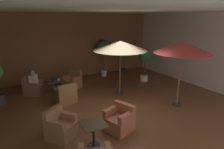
{
  "coord_description": "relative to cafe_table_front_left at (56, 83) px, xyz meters",
  "views": [
    {
      "loc": [
        -3.72,
        -6.01,
        3.44
      ],
      "look_at": [
        0.0,
        0.5,
        1.26
      ],
      "focal_mm": 31.54,
      "sensor_mm": 36.0,
      "label": 1
    }
  ],
  "objects": [
    {
      "name": "open_laptop",
      "position": [
        0.01,
        -0.03,
        0.2
      ],
      "size": [
        0.32,
        0.23,
        0.2
      ],
      "color": "#9EA0A5",
      "rests_on": "cafe_table_front_left"
    },
    {
      "name": "iced_drink_cup",
      "position": [
        0.12,
        -0.07,
        0.2
      ],
      "size": [
        0.08,
        0.08,
        0.11
      ],
      "primitive_type": "cylinder",
      "color": "white",
      "rests_on": "cafe_table_front_left"
    },
    {
      "name": "patron_blue_shirt",
      "position": [
        -0.87,
        0.57,
        0.17
      ],
      "size": [
        0.43,
        0.47,
        0.7
      ],
      "color": "silver",
      "rests_on": "ground_plane"
    },
    {
      "name": "wall_back_brick",
      "position": [
        1.73,
        2.26,
        1.29
      ],
      "size": [
        10.12,
        0.08,
        3.68
      ],
      "primitive_type": "cube",
      "color": "brown",
      "rests_on": "ground_plane"
    },
    {
      "name": "armchair_front_left_east",
      "position": [
        0.11,
        -1.08,
        -0.24
      ],
      "size": [
        0.86,
        0.86,
        0.85
      ],
      "color": "#976840",
      "rests_on": "ground_plane"
    },
    {
      "name": "ground_plane",
      "position": [
        1.73,
        -2.67,
        -0.56
      ],
      "size": [
        10.12,
        9.96,
        0.02
      ],
      "primitive_type": "cube",
      "color": "brown"
    },
    {
      "name": "patio_umbrella_center_beige",
      "position": [
        2.54,
        -1.46,
        1.7
      ],
      "size": [
        2.38,
        2.38,
        2.47
      ],
      "color": "#2D2D2D",
      "rests_on": "ground_plane"
    },
    {
      "name": "armchair_front_left_north",
      "position": [
        -0.91,
        0.6,
        -0.23
      ],
      "size": [
        1.03,
        1.01,
        0.89
      ],
      "color": "#935D48",
      "rests_on": "ground_plane"
    },
    {
      "name": "wall_right_plain",
      "position": [
        6.74,
        -2.67,
        1.29
      ],
      "size": [
        0.08,
        9.96,
        3.68
      ],
      "primitive_type": "cube",
      "color": "silver",
      "rests_on": "ground_plane"
    },
    {
      "name": "cafe_table_front_right",
      "position": [
        -0.1,
        -4.35,
        -0.02
      ],
      "size": [
        0.71,
        0.71,
        0.69
      ],
      "color": "black",
      "rests_on": "ground_plane"
    },
    {
      "name": "armchair_front_right_east",
      "position": [
        0.95,
        -4.0,
        -0.23
      ],
      "size": [
        0.96,
        0.97,
        0.82
      ],
      "color": "#A2573F",
      "rests_on": "ground_plane"
    },
    {
      "name": "potted_tree_left_corner",
      "position": [
        3.33,
        1.62,
        1.08
      ],
      "size": [
        0.87,
        0.87,
        2.17
      ],
      "color": "silver",
      "rests_on": "ground_plane"
    },
    {
      "name": "armchair_front_right_south",
      "position": [
        -0.76,
        -3.46,
        -0.22
      ],
      "size": [
        1.02,
        1.02,
        0.87
      ],
      "color": "#946342",
      "rests_on": "ground_plane"
    },
    {
      "name": "potted_tree_mid_right",
      "position": [
        4.81,
        -0.4,
        0.65
      ],
      "size": [
        0.7,
        0.7,
        1.75
      ],
      "color": "silver",
      "rests_on": "ground_plane"
    },
    {
      "name": "cafe_table_front_left",
      "position": [
        0.0,
        0.0,
        0.0
      ],
      "size": [
        0.8,
        0.8,
        0.69
      ],
      "color": "black",
      "rests_on": "ground_plane"
    },
    {
      "name": "potted_tree_right_corner",
      "position": [
        4.56,
        1.34,
        0.55
      ],
      "size": [
        0.61,
        0.61,
        1.57
      ],
      "color": "#32302F",
      "rests_on": "ground_plane"
    },
    {
      "name": "patio_umbrella_tall_red",
      "position": [
        3.93,
        -3.62,
        1.8
      ],
      "size": [
        2.11,
        2.11,
        2.58
      ],
      "color": "#2D2D2D",
      "rests_on": "ground_plane"
    },
    {
      "name": "armchair_front_left_south",
      "position": [
        0.94,
        0.53,
        -0.22
      ],
      "size": [
        1.02,
        1.04,
        0.9
      ],
      "color": "#9D6844",
      "rests_on": "ground_plane"
    },
    {
      "name": "ceiling_slab",
      "position": [
        1.73,
        -2.67,
        3.16
      ],
      "size": [
        10.12,
        9.96,
        0.06
      ],
      "primitive_type": "cube",
      "color": "silver",
      "rests_on": "wall_back_brick"
    }
  ]
}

